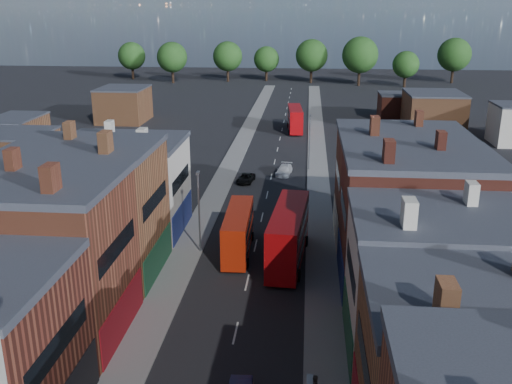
% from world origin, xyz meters
% --- Properties ---
extents(pavement_west, '(3.00, 200.00, 0.12)m').
position_xyz_m(pavement_west, '(-6.50, 50.00, 0.06)').
color(pavement_west, gray).
rests_on(pavement_west, ground).
extents(pavement_east, '(3.00, 200.00, 0.12)m').
position_xyz_m(pavement_east, '(6.50, 50.00, 0.06)').
color(pavement_east, gray).
rests_on(pavement_east, ground).
extents(lamp_post_2, '(0.25, 0.70, 8.12)m').
position_xyz_m(lamp_post_2, '(-5.20, 30.00, 4.70)').
color(lamp_post_2, slate).
rests_on(lamp_post_2, ground).
extents(lamp_post_3, '(0.25, 0.70, 8.12)m').
position_xyz_m(lamp_post_3, '(5.20, 60.00, 4.70)').
color(lamp_post_3, slate).
rests_on(lamp_post_3, ground).
extents(bus_0, '(2.67, 9.85, 4.23)m').
position_xyz_m(bus_0, '(-1.50, 30.14, 2.28)').
color(bus_0, red).
rests_on(bus_0, ground).
extents(bus_1, '(3.71, 12.07, 5.14)m').
position_xyz_m(bus_1, '(3.36, 28.61, 2.77)').
color(bus_1, '#A4090B').
rests_on(bus_1, ground).
extents(bus_2, '(3.25, 10.59, 4.51)m').
position_xyz_m(bus_2, '(2.49, 86.68, 2.43)').
color(bus_2, '#A4070B').
rests_on(bus_2, ground).
extents(car_2, '(2.44, 4.37, 1.15)m').
position_xyz_m(car_2, '(-3.26, 53.09, 0.58)').
color(car_2, black).
rests_on(car_2, ground).
extents(car_3, '(2.49, 4.85, 1.35)m').
position_xyz_m(car_3, '(1.74, 57.24, 0.67)').
color(car_3, silver).
rests_on(car_3, ground).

